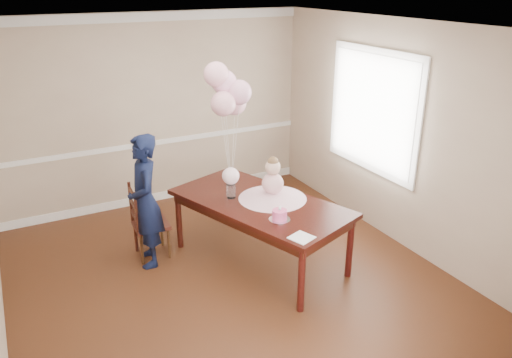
% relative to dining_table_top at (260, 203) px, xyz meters
% --- Properties ---
extents(floor, '(4.50, 5.00, 0.00)m').
position_rel_dining_table_top_xyz_m(floor, '(-0.49, -0.26, -0.74)').
color(floor, '#371A0D').
rests_on(floor, ground).
extents(ceiling, '(4.50, 5.00, 0.02)m').
position_rel_dining_table_top_xyz_m(ceiling, '(-0.49, -0.26, 1.96)').
color(ceiling, white).
rests_on(ceiling, wall_back).
extents(wall_back, '(4.50, 0.02, 2.70)m').
position_rel_dining_table_top_xyz_m(wall_back, '(-0.49, 2.24, 0.61)').
color(wall_back, tan).
rests_on(wall_back, floor).
extents(wall_front, '(4.50, 0.02, 2.70)m').
position_rel_dining_table_top_xyz_m(wall_front, '(-0.49, -2.76, 0.61)').
color(wall_front, tan).
rests_on(wall_front, floor).
extents(wall_right, '(0.02, 5.00, 2.70)m').
position_rel_dining_table_top_xyz_m(wall_right, '(1.76, -0.26, 0.61)').
color(wall_right, tan).
rests_on(wall_right, floor).
extents(chair_rail_trim, '(4.50, 0.02, 0.07)m').
position_rel_dining_table_top_xyz_m(chair_rail_trim, '(-0.49, 2.23, 0.16)').
color(chair_rail_trim, white).
rests_on(chair_rail_trim, wall_back).
extents(crown_molding, '(4.50, 0.02, 0.12)m').
position_rel_dining_table_top_xyz_m(crown_molding, '(-0.49, 2.23, 1.89)').
color(crown_molding, silver).
rests_on(crown_molding, wall_back).
extents(baseboard_trim, '(4.50, 0.02, 0.12)m').
position_rel_dining_table_top_xyz_m(baseboard_trim, '(-0.49, 2.23, -0.68)').
color(baseboard_trim, white).
rests_on(baseboard_trim, floor).
extents(window_frame, '(0.02, 1.66, 1.56)m').
position_rel_dining_table_top_xyz_m(window_frame, '(1.74, 0.24, 0.81)').
color(window_frame, white).
rests_on(window_frame, wall_right).
extents(window_blinds, '(0.01, 1.50, 1.40)m').
position_rel_dining_table_top_xyz_m(window_blinds, '(1.72, 0.24, 0.81)').
color(window_blinds, white).
rests_on(window_blinds, wall_right).
extents(dining_table_top, '(1.65, 2.28, 0.05)m').
position_rel_dining_table_top_xyz_m(dining_table_top, '(0.00, 0.00, 0.00)').
color(dining_table_top, black).
rests_on(dining_table_top, table_leg_fl).
extents(table_apron, '(1.52, 2.15, 0.10)m').
position_rel_dining_table_top_xyz_m(table_apron, '(0.00, -0.00, -0.08)').
color(table_apron, black).
rests_on(table_apron, table_leg_fl).
extents(table_leg_fl, '(0.09, 0.09, 0.72)m').
position_rel_dining_table_top_xyz_m(table_leg_fl, '(-0.09, -1.03, -0.39)').
color(table_leg_fl, black).
rests_on(table_leg_fl, floor).
extents(table_leg_fr, '(0.09, 0.09, 0.72)m').
position_rel_dining_table_top_xyz_m(table_leg_fr, '(0.72, -0.75, -0.39)').
color(table_leg_fr, black).
rests_on(table_leg_fr, floor).
extents(table_leg_bl, '(0.09, 0.09, 0.72)m').
position_rel_dining_table_top_xyz_m(table_leg_bl, '(-0.72, 0.75, -0.39)').
color(table_leg_bl, black).
rests_on(table_leg_bl, floor).
extents(table_leg_br, '(0.09, 0.09, 0.72)m').
position_rel_dining_table_top_xyz_m(table_leg_br, '(0.09, 1.03, -0.39)').
color(table_leg_br, black).
rests_on(table_leg_br, floor).
extents(baby_skirt, '(1.00, 1.00, 0.10)m').
position_rel_dining_table_top_xyz_m(baby_skirt, '(0.16, 0.00, 0.08)').
color(baby_skirt, '#E0A5B7').
rests_on(baby_skirt, dining_table_top).
extents(baby_torso, '(0.25, 0.25, 0.25)m').
position_rel_dining_table_top_xyz_m(baby_torso, '(0.16, 0.00, 0.21)').
color(baby_torso, pink).
rests_on(baby_torso, baby_skirt).
extents(baby_head, '(0.17, 0.17, 0.17)m').
position_rel_dining_table_top_xyz_m(baby_head, '(0.16, 0.00, 0.41)').
color(baby_head, '#D4AA92').
rests_on(baby_head, baby_torso).
extents(baby_hair, '(0.12, 0.12, 0.12)m').
position_rel_dining_table_top_xyz_m(baby_hair, '(0.16, 0.00, 0.47)').
color(baby_hair, brown).
rests_on(baby_hair, baby_head).
extents(cake_platter, '(0.29, 0.29, 0.01)m').
position_rel_dining_table_top_xyz_m(cake_platter, '(-0.04, -0.50, 0.03)').
color(cake_platter, silver).
rests_on(cake_platter, dining_table_top).
extents(birthday_cake, '(0.20, 0.20, 0.10)m').
position_rel_dining_table_top_xyz_m(birthday_cake, '(-0.04, -0.50, 0.09)').
color(birthday_cake, '#E74887').
rests_on(birthday_cake, cake_platter).
extents(cake_flower_a, '(0.03, 0.03, 0.03)m').
position_rel_dining_table_top_xyz_m(cake_flower_a, '(-0.04, -0.50, 0.15)').
color(cake_flower_a, silver).
rests_on(cake_flower_a, birthday_cake).
extents(cake_flower_b, '(0.03, 0.03, 0.03)m').
position_rel_dining_table_top_xyz_m(cake_flower_b, '(-0.02, -0.47, 0.15)').
color(cake_flower_b, white).
rests_on(cake_flower_b, birthday_cake).
extents(rose_vase_near, '(0.13, 0.13, 0.16)m').
position_rel_dining_table_top_xyz_m(rose_vase_near, '(-0.25, 0.24, 0.11)').
color(rose_vase_near, white).
rests_on(rose_vase_near, dining_table_top).
extents(roses_near, '(0.20, 0.20, 0.20)m').
position_rel_dining_table_top_xyz_m(roses_near, '(-0.25, 0.24, 0.29)').
color(roses_near, '#FFD5DE').
rests_on(roses_near, rose_vase_near).
extents(napkin, '(0.26, 0.26, 0.01)m').
position_rel_dining_table_top_xyz_m(napkin, '(-0.05, -0.94, 0.03)').
color(napkin, white).
rests_on(napkin, dining_table_top).
extents(balloon_weight, '(0.05, 0.05, 0.02)m').
position_rel_dining_table_top_xyz_m(balloon_weight, '(-0.09, 0.57, 0.04)').
color(balloon_weight, '#B5B5B9').
rests_on(balloon_weight, dining_table_top).
extents(balloon_a, '(0.29, 0.29, 0.29)m').
position_rel_dining_table_top_xyz_m(balloon_a, '(-0.19, 0.53, 1.05)').
color(balloon_a, '#EBA7B5').
rests_on(balloon_a, balloon_ribbon_a).
extents(balloon_b, '(0.29, 0.29, 0.29)m').
position_rel_dining_table_top_xyz_m(balloon_b, '(0.02, 0.55, 1.16)').
color(balloon_b, '#E5A2C2').
rests_on(balloon_b, balloon_ribbon_b).
extents(balloon_c, '(0.29, 0.29, 0.29)m').
position_rel_dining_table_top_xyz_m(balloon_c, '(-0.11, 0.67, 1.26)').
color(balloon_c, '#FFB4DA').
rests_on(balloon_c, balloon_ribbon_c).
extents(balloon_d, '(0.29, 0.29, 0.29)m').
position_rel_dining_table_top_xyz_m(balloon_d, '(-0.21, 0.66, 1.36)').
color(balloon_d, '#FFB4C9').
rests_on(balloon_d, balloon_ribbon_d).
extents(balloon_e, '(0.29, 0.29, 0.29)m').
position_rel_dining_table_top_xyz_m(balloon_e, '(0.03, 0.70, 1.00)').
color(balloon_e, '#F4ADBF').
rests_on(balloon_e, balloon_ribbon_e).
extents(balloon_ribbon_a, '(0.09, 0.04, 0.86)m').
position_rel_dining_table_top_xyz_m(balloon_ribbon_a, '(-0.14, 0.55, 0.47)').
color(balloon_ribbon_a, silver).
rests_on(balloon_ribbon_a, balloon_weight).
extents(balloon_ribbon_b, '(0.12, 0.02, 0.96)m').
position_rel_dining_table_top_xyz_m(balloon_ribbon_b, '(-0.03, 0.56, 0.52)').
color(balloon_ribbon_b, white).
rests_on(balloon_ribbon_b, balloon_weight).
extents(balloon_ribbon_c, '(0.02, 0.10, 1.06)m').
position_rel_dining_table_top_xyz_m(balloon_ribbon_c, '(-0.10, 0.62, 0.57)').
color(balloon_ribbon_c, silver).
rests_on(balloon_ribbon_c, balloon_weight).
extents(balloon_ribbon_d, '(0.12, 0.07, 1.16)m').
position_rel_dining_table_top_xyz_m(balloon_ribbon_d, '(-0.15, 0.61, 0.62)').
color(balloon_ribbon_d, white).
rests_on(balloon_ribbon_d, balloon_weight).
extents(balloon_ribbon_e, '(0.11, 0.12, 0.80)m').
position_rel_dining_table_top_xyz_m(balloon_ribbon_e, '(-0.03, 0.63, 0.44)').
color(balloon_ribbon_e, white).
rests_on(balloon_ribbon_e, balloon_weight).
extents(dining_chair_seat, '(0.41, 0.41, 0.04)m').
position_rel_dining_table_top_xyz_m(dining_chair_seat, '(-1.08, 0.72, -0.34)').
color(dining_chair_seat, '#3A150F').
rests_on(dining_chair_seat, chair_leg_fl).
extents(chair_leg_fl, '(0.04, 0.04, 0.38)m').
position_rel_dining_table_top_xyz_m(chair_leg_fl, '(-1.25, 0.57, -0.55)').
color(chair_leg_fl, '#321B0D').
rests_on(chair_leg_fl, floor).
extents(chair_leg_fr, '(0.04, 0.04, 0.38)m').
position_rel_dining_table_top_xyz_m(chair_leg_fr, '(-0.92, 0.56, -0.55)').
color(chair_leg_fr, '#361D0E').
rests_on(chair_leg_fr, floor).
extents(chair_leg_bl, '(0.04, 0.04, 0.38)m').
position_rel_dining_table_top_xyz_m(chair_leg_bl, '(-1.23, 0.89, -0.55)').
color(chair_leg_bl, '#3A150F').
rests_on(chair_leg_bl, floor).
extents(chair_leg_br, '(0.04, 0.04, 0.38)m').
position_rel_dining_table_top_xyz_m(chair_leg_br, '(-0.91, 0.88, -0.55)').
color(chair_leg_br, '#3E2311').
rests_on(chair_leg_br, floor).
extents(chair_back_post_l, '(0.04, 0.04, 0.50)m').
position_rel_dining_table_top_xyz_m(chair_back_post_l, '(-1.26, 0.57, -0.08)').
color(chair_back_post_l, '#3B1710').
rests_on(chair_back_post_l, dining_chair_seat).
extents(chair_back_post_r, '(0.04, 0.04, 0.50)m').
position_rel_dining_table_top_xyz_m(chair_back_post_r, '(-1.25, 0.90, -0.08)').
color(chair_back_post_r, '#36150E').
rests_on(chair_back_post_r, dining_chair_seat).
extents(chair_slat_low, '(0.05, 0.36, 0.04)m').
position_rel_dining_table_top_xyz_m(chair_slat_low, '(-1.26, 0.73, -0.19)').
color(chair_slat_low, '#3E1910').
rests_on(chair_slat_low, dining_chair_seat).
extents(chair_slat_mid, '(0.05, 0.36, 0.04)m').
position_rel_dining_table_top_xyz_m(chair_slat_mid, '(-1.26, 0.73, -0.05)').
color(chair_slat_mid, '#3B1B10').
rests_on(chair_slat_mid, dining_chair_seat).
extents(chair_slat_top, '(0.05, 0.36, 0.04)m').
position_rel_dining_table_top_xyz_m(chair_slat_top, '(-1.26, 0.73, 0.10)').
color(chair_slat_top, black).
rests_on(chair_slat_top, dining_chair_seat).
extents(woman, '(0.45, 0.61, 1.56)m').
position_rel_dining_table_top_xyz_m(woman, '(-1.15, 0.58, 0.03)').
color(woman, black).
rests_on(woman, floor).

